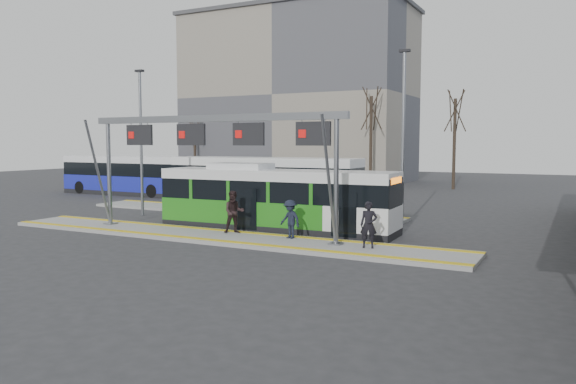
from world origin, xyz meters
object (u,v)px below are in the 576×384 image
(passenger_a, at_px, (369,225))
(passenger_c, at_px, (290,219))
(hero_bus, at_px, (275,200))
(passenger_b, at_px, (234,212))
(gantry, at_px, (212,139))

(passenger_a, xyz_separation_m, passenger_c, (-3.63, 0.51, -0.08))
(hero_bus, distance_m, passenger_b, 2.50)
(passenger_b, xyz_separation_m, passenger_c, (2.86, -0.10, -0.13))
(hero_bus, distance_m, passenger_a, 6.40)
(passenger_b, relative_size, passenger_c, 1.16)
(hero_bus, bearing_deg, gantry, -120.44)
(passenger_a, distance_m, passenger_c, 3.66)
(hero_bus, height_order, passenger_b, hero_bus)
(passenger_b, bearing_deg, gantry, 179.95)
(passenger_b, distance_m, passenger_c, 2.87)
(gantry, bearing_deg, passenger_a, -0.45)
(gantry, relative_size, passenger_c, 8.05)
(passenger_a, xyz_separation_m, passenger_b, (-6.49, 0.62, 0.05))
(hero_bus, bearing_deg, passenger_b, -111.34)
(passenger_a, bearing_deg, hero_bus, 135.22)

